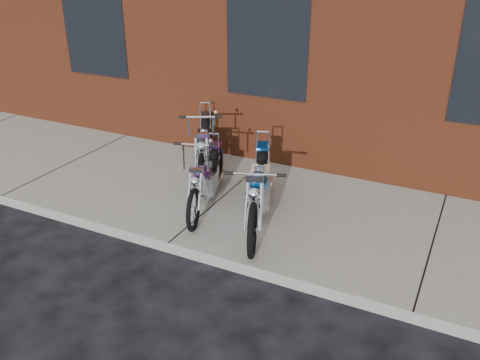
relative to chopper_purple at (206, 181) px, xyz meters
The scene contains 5 objects.
ground 1.28m from the chopper_purple, 84.90° to the right, with size 120.00×120.00×0.00m, color black.
sidewalk 0.56m from the chopper_purple, 72.59° to the left, with size 22.00×3.00×0.15m, color slate.
chopper_purple is the anchor object (origin of this frame).
chopper_blue 0.87m from the chopper_purple, ahead, with size 0.95×2.28×1.04m.
chopper_third 1.14m from the chopper_purple, 121.49° to the left, with size 1.15×2.09×1.16m.
Camera 1 is at (3.25, -4.52, 3.57)m, focal length 38.00 mm.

